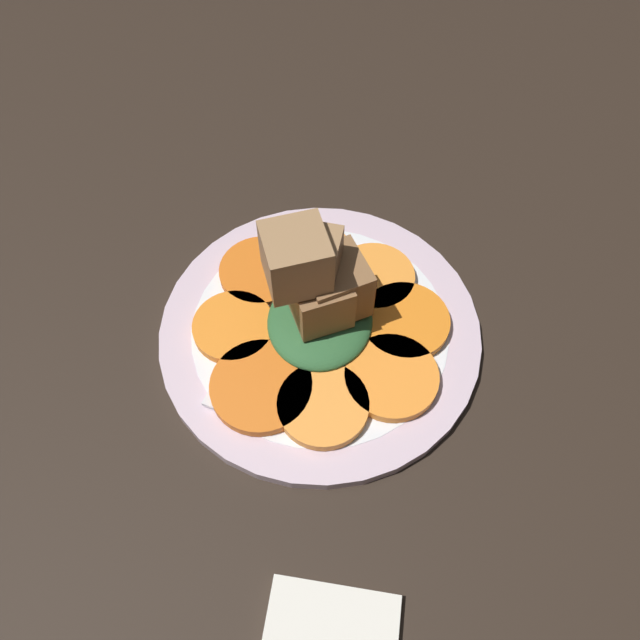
# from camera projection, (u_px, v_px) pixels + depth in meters

# --- Properties ---
(table_slab) EXTENTS (1.20, 1.20, 0.02)m
(table_slab) POSITION_uv_depth(u_px,v_px,m) (320.00, 340.00, 0.51)
(table_slab) COLOR black
(table_slab) RESTS_ON ground
(plate) EXTENTS (0.26, 0.26, 0.01)m
(plate) POSITION_uv_depth(u_px,v_px,m) (320.00, 331.00, 0.50)
(plate) COLOR silver
(plate) RESTS_ON table_slab
(carrot_slice_0) EXTENTS (0.07, 0.07, 0.01)m
(carrot_slice_0) POSITION_uv_depth(u_px,v_px,m) (261.00, 271.00, 0.52)
(carrot_slice_0) COLOR orange
(carrot_slice_0) RESTS_ON plate
(carrot_slice_1) EXTENTS (0.06, 0.06, 0.01)m
(carrot_slice_1) POSITION_uv_depth(u_px,v_px,m) (234.00, 327.00, 0.49)
(carrot_slice_1) COLOR orange
(carrot_slice_1) RESTS_ON plate
(carrot_slice_2) EXTENTS (0.08, 0.08, 0.01)m
(carrot_slice_2) POSITION_uv_depth(u_px,v_px,m) (261.00, 386.00, 0.46)
(carrot_slice_2) COLOR orange
(carrot_slice_2) RESTS_ON plate
(carrot_slice_3) EXTENTS (0.07, 0.07, 0.01)m
(carrot_slice_3) POSITION_uv_depth(u_px,v_px,m) (323.00, 405.00, 0.45)
(carrot_slice_3) COLOR orange
(carrot_slice_3) RESTS_ON plate
(carrot_slice_4) EXTENTS (0.07, 0.07, 0.01)m
(carrot_slice_4) POSITION_uv_depth(u_px,v_px,m) (391.00, 377.00, 0.47)
(carrot_slice_4) COLOR orange
(carrot_slice_4) RESTS_ON plate
(carrot_slice_5) EXTENTS (0.07, 0.07, 0.01)m
(carrot_slice_5) POSITION_uv_depth(u_px,v_px,m) (405.00, 321.00, 0.49)
(carrot_slice_5) COLOR orange
(carrot_slice_5) RESTS_ON plate
(carrot_slice_6) EXTENTS (0.07, 0.07, 0.01)m
(carrot_slice_6) POSITION_uv_depth(u_px,v_px,m) (374.00, 277.00, 0.52)
(carrot_slice_6) COLOR orange
(carrot_slice_6) RESTS_ON plate
(carrot_slice_7) EXTENTS (0.07, 0.07, 0.01)m
(carrot_slice_7) POSITION_uv_depth(u_px,v_px,m) (312.00, 253.00, 0.53)
(carrot_slice_7) COLOR orange
(carrot_slice_7) RESTS_ON plate
(center_pile) EXTENTS (0.09, 0.09, 0.11)m
(center_pile) POSITION_uv_depth(u_px,v_px,m) (320.00, 290.00, 0.46)
(center_pile) COLOR #2D6033
(center_pile) RESTS_ON plate
(fork) EXTENTS (0.17, 0.05, 0.00)m
(fork) POSITION_uv_depth(u_px,v_px,m) (259.00, 311.00, 0.50)
(fork) COLOR silver
(fork) RESTS_ON plate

